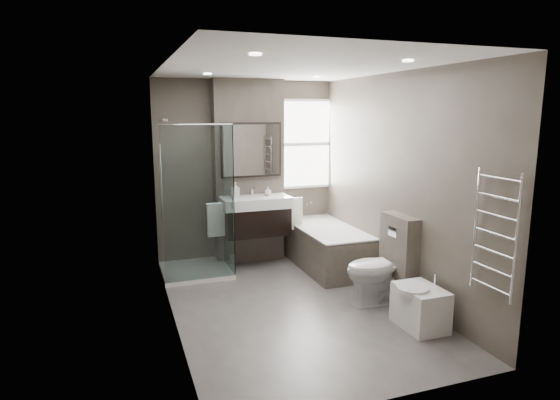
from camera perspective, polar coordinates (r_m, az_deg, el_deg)
name	(u,v)px	position (r m, az deg, el deg)	size (l,w,h in m)	color
room	(293,192)	(5.05, 1.54, 1.02)	(2.70, 3.90, 2.70)	#595452
vanity_pier	(248,172)	(6.72, -3.87, 3.40)	(1.00, 0.25, 2.60)	#534B42
vanity	(256,215)	(6.49, -2.98, -1.87)	(0.95, 0.47, 0.66)	black
mirror_cabinet	(251,150)	(6.53, -3.52, 6.10)	(0.86, 0.08, 0.76)	black
towel_left	(216,220)	(6.34, -7.79, -2.44)	(0.24, 0.06, 0.44)	silver
towel_right	(294,214)	(6.65, 1.71, -1.74)	(0.24, 0.06, 0.44)	silver
shower_enclosure	(203,239)	(6.31, -9.34, -4.69)	(0.90, 0.90, 2.00)	white
bathtub	(326,245)	(6.61, 5.61, -5.46)	(0.75, 1.60, 0.57)	#534B42
window	(304,144)	(7.07, 2.96, 6.82)	(0.98, 0.06, 1.33)	white
toilet	(380,269)	(5.47, 12.11, -8.17)	(0.45, 0.79, 0.80)	white
cistern_box	(398,258)	(5.57, 14.24, -6.86)	(0.19, 0.55, 1.00)	#534B42
bidet	(420,306)	(5.02, 16.67, -12.33)	(0.45, 0.53, 0.54)	white
towel_radiator	(495,234)	(4.42, 24.74, -3.74)	(0.03, 0.49, 1.10)	silver
soap_bottle_a	(236,190)	(6.41, -5.44, 1.24)	(0.09, 0.09, 0.20)	white
soap_bottle_b	(268,191)	(6.54, -1.50, 1.11)	(0.10, 0.10, 0.12)	white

